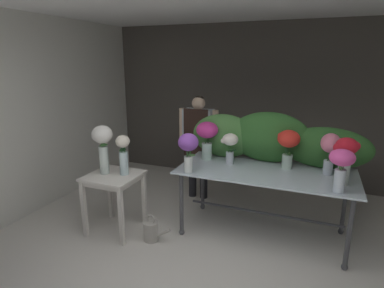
{
  "coord_description": "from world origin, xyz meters",
  "views": [
    {
      "loc": [
        0.91,
        -1.88,
        2.12
      ],
      "look_at": [
        -0.4,
        1.37,
        1.19
      ],
      "focal_mm": 29.56,
      "sensor_mm": 36.0,
      "label": 1
    }
  ],
  "objects": [
    {
      "name": "vase_cream_lisianthus_tall",
      "position": [
        -1.24,
        1.23,
        1.03
      ],
      "size": [
        0.17,
        0.17,
        0.5
      ],
      "color": "silver",
      "rests_on": "side_table_white"
    },
    {
      "name": "side_table_white",
      "position": [
        -1.37,
        1.17,
        0.65
      ],
      "size": [
        0.62,
        0.61,
        0.76
      ],
      "color": "silver",
      "rests_on": "ground"
    },
    {
      "name": "vase_white_roses_tall",
      "position": [
        -1.49,
        1.17,
        1.15
      ],
      "size": [
        0.26,
        0.25,
        0.61
      ],
      "color": "silver",
      "rests_on": "side_table_white"
    },
    {
      "name": "wall_left",
      "position": [
        -2.83,
        1.85,
        1.37
      ],
      "size": [
        0.12,
        3.81,
        2.75
      ],
      "primitive_type": "cube",
      "color": "silver",
      "rests_on": "ground"
    },
    {
      "name": "display_table_glass",
      "position": [
        0.39,
        1.76,
        0.73
      ],
      "size": [
        2.06,
        0.97,
        0.85
      ],
      "color": "silver",
      "rests_on": "ground"
    },
    {
      "name": "vase_magenta_carnations",
      "position": [
        -0.41,
        1.93,
        1.18
      ],
      "size": [
        0.29,
        0.29,
        0.51
      ],
      "color": "silver",
      "rests_on": "display_table_glass"
    },
    {
      "name": "foliage_backdrop",
      "position": [
        0.38,
        2.13,
        1.14
      ],
      "size": [
        2.25,
        0.28,
        0.65
      ],
      "color": "#477F3D",
      "rests_on": "display_table_glass"
    },
    {
      "name": "watering_can",
      "position": [
        -0.83,
        1.12,
        0.13
      ],
      "size": [
        0.35,
        0.18,
        0.34
      ],
      "color": "#B7B2A8",
      "rests_on": "ground"
    },
    {
      "name": "ground_plane",
      "position": [
        0.0,
        1.85,
        0.0
      ],
      "size": [
        8.13,
        8.13,
        0.0
      ],
      "primitive_type": "plane",
      "color": "silver"
    },
    {
      "name": "vase_fuchsia_roses",
      "position": [
        1.17,
        1.39,
        1.14
      ],
      "size": [
        0.24,
        0.24,
        0.45
      ],
      "color": "silver",
      "rests_on": "display_table_glass"
    },
    {
      "name": "vase_rosy_dahlias",
      "position": [
        1.08,
        1.91,
        1.16
      ],
      "size": [
        0.22,
        0.22,
        0.49
      ],
      "color": "silver",
      "rests_on": "display_table_glass"
    },
    {
      "name": "florist",
      "position": [
        -0.76,
        2.51,
        1.0
      ],
      "size": [
        0.63,
        0.24,
        1.61
      ],
      "color": "#232328",
      "rests_on": "ground"
    },
    {
      "name": "vase_crimson_lilies",
      "position": [
        1.22,
        1.65,
        1.17
      ],
      "size": [
        0.26,
        0.23,
        0.51
      ],
      "color": "silver",
      "rests_on": "display_table_glass"
    },
    {
      "name": "vase_violet_snapdragons",
      "position": [
        -0.45,
        1.37,
        1.16
      ],
      "size": [
        0.24,
        0.24,
        0.47
      ],
      "color": "silver",
      "rests_on": "display_table_glass"
    },
    {
      "name": "vase_ivory_stock",
      "position": [
        -0.08,
        1.86,
        1.1
      ],
      "size": [
        0.22,
        0.2,
        0.4
      ],
      "color": "silver",
      "rests_on": "display_table_glass"
    },
    {
      "name": "wall_back",
      "position": [
        0.0,
        3.69,
        1.37
      ],
      "size": [
        5.67,
        0.12,
        2.75
      ],
      "primitive_type": "cube",
      "color": "#4C4742",
      "rests_on": "ground"
    },
    {
      "name": "vase_scarlet_freesia",
      "position": [
        0.61,
        1.94,
        1.16
      ],
      "size": [
        0.26,
        0.26,
        0.48
      ],
      "color": "silver",
      "rests_on": "display_table_glass"
    }
  ]
}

